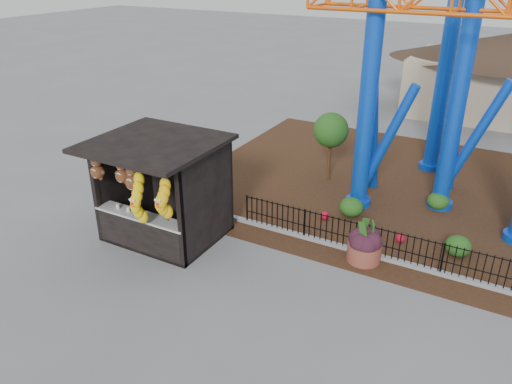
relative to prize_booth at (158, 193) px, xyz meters
The scene contains 9 objects.
ground 3.47m from the prize_booth, 16.91° to the right, with size 120.00×120.00×0.00m, color slate.
mulch_bed 10.07m from the prize_booth, 45.46° to the left, with size 18.00×12.00×0.02m, color #331E11.
curb 7.43m from the prize_booth, 16.70° to the left, with size 18.00×0.18×0.12m, color gray.
prize_booth is the anchor object (origin of this frame).
picket_fence 8.22m from the prize_booth, 14.88° to the left, with size 12.20×0.06×1.00m, color black, non-canonical shape.
terracotta_planter 6.15m from the prize_booth, 17.34° to the left, with size 0.95×0.95×0.55m, color brown.
planter_foliage 6.06m from the prize_booth, 17.34° to the left, with size 0.70×0.70×0.64m, color black.
potted_plant 6.23m from the prize_booth, 17.04° to the left, with size 0.71×0.62×0.79m, color #2E5719.
landscaping 8.96m from the prize_booth, 30.14° to the left, with size 7.78×3.45×0.63m.
Camera 1 is at (5.88, -9.21, 7.81)m, focal length 35.00 mm.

